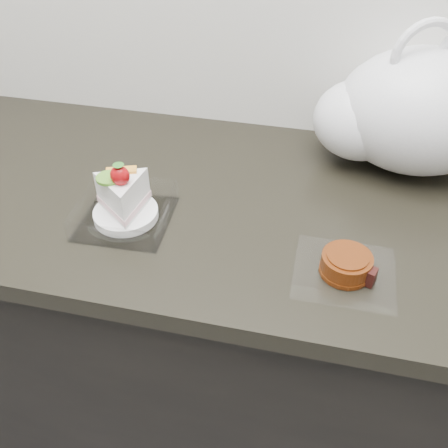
# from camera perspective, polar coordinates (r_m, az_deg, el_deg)

# --- Properties ---
(counter) EXTENTS (2.04, 0.64, 0.90)m
(counter) POSITION_cam_1_polar(r_m,az_deg,el_deg) (1.33, -1.24, -12.26)
(counter) COLOR black
(counter) RESTS_ON ground
(cake_tray) EXTENTS (0.17, 0.17, 0.13)m
(cake_tray) POSITION_cam_1_polar(r_m,az_deg,el_deg) (0.95, -11.31, 2.20)
(cake_tray) COLOR white
(cake_tray) RESTS_ON counter
(mooncake_wrap) EXTENTS (0.17, 0.16, 0.04)m
(mooncake_wrap) POSITION_cam_1_polar(r_m,az_deg,el_deg) (0.86, 13.84, -4.69)
(mooncake_wrap) COLOR white
(mooncake_wrap) RESTS_ON counter
(plastic_bag) EXTENTS (0.44, 0.35, 0.32)m
(plastic_bag) POSITION_cam_1_polar(r_m,az_deg,el_deg) (1.11, 20.40, 11.86)
(plastic_bag) COLOR white
(plastic_bag) RESTS_ON counter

